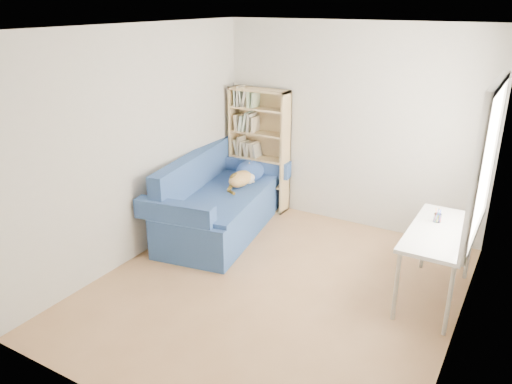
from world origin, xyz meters
TOP-DOWN VIEW (x-y plane):
  - ground at (0.00, 0.00)m, footprint 4.00×4.00m
  - room_shell at (0.10, 0.03)m, footprint 3.54×4.04m
  - sofa at (-1.30, 0.91)m, footprint 1.28×2.17m
  - bookshelf at (-1.25, 1.85)m, footprint 0.85×0.27m
  - desk at (1.45, 0.66)m, footprint 0.57×1.23m
  - pen_cup at (1.37, 0.84)m, footprint 0.08×0.08m

SIDE VIEW (x-z plane):
  - ground at x=0.00m, z-range 0.00..0.00m
  - sofa at x=-1.30m, z-range -0.12..0.87m
  - desk at x=1.45m, z-range 0.30..1.05m
  - bookshelf at x=-1.25m, z-range -0.06..1.64m
  - pen_cup at x=1.37m, z-range 0.73..0.88m
  - room_shell at x=0.10m, z-range 0.33..2.95m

